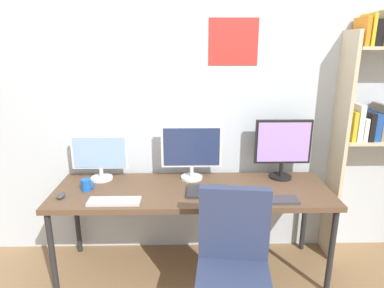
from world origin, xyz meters
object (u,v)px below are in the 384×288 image
(desk, at_px, (192,195))
(computer_mouse, at_px, (61,196))
(monitor_left, at_px, (100,156))
(monitor_right, at_px, (283,146))
(office_chair, at_px, (233,284))
(laptop_closed, at_px, (208,192))
(coffee_mug, at_px, (87,185))
(monitor_center, at_px, (192,150))
(keyboard_right, at_px, (271,200))
(keyboard_left, at_px, (114,201))

(desk, bearing_deg, computer_mouse, -171.80)
(monitor_left, height_order, monitor_right, monitor_right)
(office_chair, height_order, monitor_right, monitor_right)
(laptop_closed, relative_size, coffee_mug, 3.02)
(office_chair, bearing_deg, monitor_right, 60.05)
(desk, height_order, monitor_center, monitor_center)
(keyboard_right, xyz_separation_m, coffee_mug, (-1.37, 0.22, 0.04))
(keyboard_right, bearing_deg, keyboard_left, 180.00)
(monitor_center, height_order, computer_mouse, monitor_center)
(desk, height_order, laptop_closed, laptop_closed)
(laptop_closed, xyz_separation_m, coffee_mug, (-0.93, 0.07, 0.03))
(office_chair, bearing_deg, laptop_closed, 101.03)
(computer_mouse, xyz_separation_m, coffee_mug, (0.15, 0.13, 0.03))
(computer_mouse, bearing_deg, monitor_left, 58.28)
(monitor_center, relative_size, monitor_right, 1.00)
(keyboard_right, relative_size, laptop_closed, 1.22)
(office_chair, xyz_separation_m, monitor_right, (0.52, 0.90, 0.62))
(keyboard_left, relative_size, keyboard_right, 0.95)
(monitor_center, distance_m, laptop_closed, 0.40)
(desk, xyz_separation_m, computer_mouse, (-0.97, -0.14, 0.07))
(keyboard_left, bearing_deg, monitor_left, 113.44)
(monitor_left, bearing_deg, laptop_closed, -18.64)
(monitor_right, distance_m, coffee_mug, 1.60)
(monitor_center, relative_size, keyboard_right, 1.27)
(desk, distance_m, coffee_mug, 0.82)
(monitor_right, relative_size, keyboard_right, 1.28)
(monitor_right, bearing_deg, keyboard_right, -113.44)
(keyboard_right, height_order, computer_mouse, computer_mouse)
(office_chair, bearing_deg, computer_mouse, 155.71)
(monitor_center, xyz_separation_m, monitor_right, (0.75, -0.00, 0.03))
(desk, bearing_deg, monitor_right, 15.77)
(monitor_left, height_order, coffee_mug, monitor_left)
(computer_mouse, bearing_deg, desk, 8.20)
(computer_mouse, bearing_deg, laptop_closed, 3.07)
(desk, xyz_separation_m, monitor_center, (0.00, 0.21, 0.30))
(keyboard_left, relative_size, computer_mouse, 3.89)
(monitor_left, xyz_separation_m, laptop_closed, (0.87, -0.29, -0.20))
(keyboard_right, bearing_deg, coffee_mug, 170.93)
(keyboard_right, bearing_deg, monitor_left, 161.37)
(monitor_left, bearing_deg, coffee_mug, -105.81)
(keyboard_left, bearing_deg, desk, 22.33)
(monitor_center, relative_size, laptop_closed, 1.56)
(desk, bearing_deg, keyboard_left, -157.67)
(laptop_closed, height_order, coffee_mug, coffee_mug)
(keyboard_left, distance_m, coffee_mug, 0.34)
(keyboard_right, bearing_deg, office_chair, -125.59)
(office_chair, distance_m, keyboard_right, 0.66)
(keyboard_left, height_order, keyboard_right, same)
(monitor_right, distance_m, keyboard_left, 1.41)
(monitor_right, bearing_deg, laptop_closed, -155.13)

